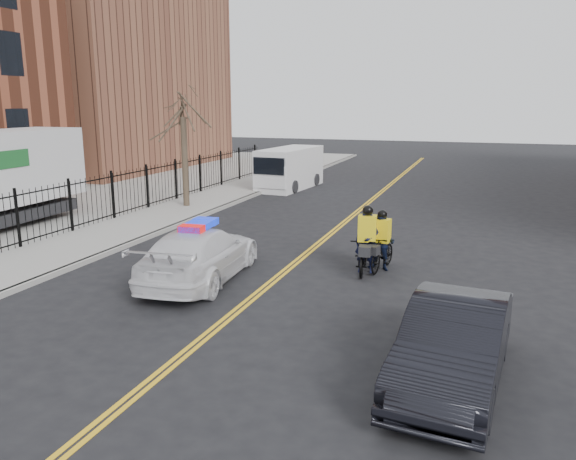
{
  "coord_description": "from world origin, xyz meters",
  "views": [
    {
      "loc": [
        5.29,
        -12.44,
        4.81
      ],
      "look_at": [
        0.18,
        2.03,
        1.3
      ],
      "focal_mm": 35.0,
      "sensor_mm": 36.0,
      "label": 1
    }
  ],
  "objects_px": {
    "cyclist_near": "(367,249)",
    "cyclist_far": "(381,246)",
    "police_cruiser": "(200,254)",
    "dark_sedan": "(454,343)",
    "cargo_van": "(289,169)"
  },
  "relations": [
    {
      "from": "dark_sedan",
      "to": "cyclist_far",
      "type": "relative_size",
      "value": 2.48
    },
    {
      "from": "cargo_van",
      "to": "cyclist_far",
      "type": "height_order",
      "value": "cargo_van"
    },
    {
      "from": "police_cruiser",
      "to": "cyclist_near",
      "type": "relative_size",
      "value": 2.54
    },
    {
      "from": "police_cruiser",
      "to": "cyclist_near",
      "type": "xyz_separation_m",
      "value": [
        4.17,
        2.24,
        -0.06
      ]
    },
    {
      "from": "cyclist_far",
      "to": "cyclist_near",
      "type": "bearing_deg",
      "value": -124.41
    },
    {
      "from": "police_cruiser",
      "to": "cyclist_far",
      "type": "relative_size",
      "value": 2.88
    },
    {
      "from": "cargo_van",
      "to": "cyclist_near",
      "type": "distance_m",
      "value": 16.25
    },
    {
      "from": "police_cruiser",
      "to": "cyclist_far",
      "type": "distance_m",
      "value": 5.21
    },
    {
      "from": "police_cruiser",
      "to": "cargo_van",
      "type": "height_order",
      "value": "cargo_van"
    },
    {
      "from": "police_cruiser",
      "to": "cyclist_near",
      "type": "bearing_deg",
      "value": -157.28
    },
    {
      "from": "cyclist_near",
      "to": "police_cruiser",
      "type": "bearing_deg",
      "value": -159.12
    },
    {
      "from": "police_cruiser",
      "to": "dark_sedan",
      "type": "height_order",
      "value": "police_cruiser"
    },
    {
      "from": "cyclist_near",
      "to": "dark_sedan",
      "type": "bearing_deg",
      "value": -72.61
    },
    {
      "from": "cyclist_near",
      "to": "cyclist_far",
      "type": "relative_size",
      "value": 1.13
    },
    {
      "from": "dark_sedan",
      "to": "cyclist_far",
      "type": "distance_m",
      "value": 6.8
    }
  ]
}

